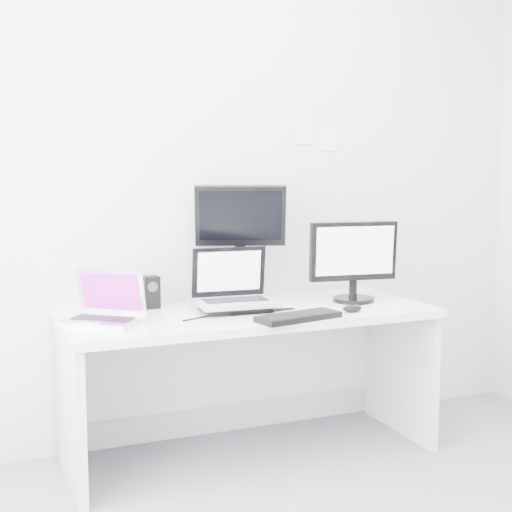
# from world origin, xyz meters

# --- Properties ---
(back_wall) EXTENTS (3.60, 0.00, 3.60)m
(back_wall) POSITION_xyz_m (0.00, 1.60, 1.35)
(back_wall) COLOR silver
(back_wall) RESTS_ON ground
(desk) EXTENTS (1.80, 0.70, 0.73)m
(desk) POSITION_xyz_m (0.00, 1.25, 0.36)
(desk) COLOR white
(desk) RESTS_ON ground
(macbook) EXTENTS (0.42, 0.40, 0.25)m
(macbook) POSITION_xyz_m (-0.73, 1.23, 0.85)
(macbook) COLOR silver
(macbook) RESTS_ON desk
(speaker) EXTENTS (0.11, 0.11, 0.16)m
(speaker) POSITION_xyz_m (-0.43, 1.51, 0.81)
(speaker) COLOR black
(speaker) RESTS_ON desk
(dell_laptop) EXTENTS (0.39, 0.32, 0.31)m
(dell_laptop) POSITION_xyz_m (-0.07, 1.27, 0.89)
(dell_laptop) COLOR #A2A4AA
(dell_laptop) RESTS_ON desk
(rear_monitor) EXTENTS (0.49, 0.31, 0.62)m
(rear_monitor) POSITION_xyz_m (0.03, 1.46, 1.04)
(rear_monitor) COLOR black
(rear_monitor) RESTS_ON desk
(samsung_monitor) EXTENTS (0.49, 0.27, 0.43)m
(samsung_monitor) POSITION_xyz_m (0.59, 1.27, 0.95)
(samsung_monitor) COLOR black
(samsung_monitor) RESTS_ON desk
(keyboard) EXTENTS (0.42, 0.22, 0.03)m
(keyboard) POSITION_xyz_m (0.12, 0.97, 0.74)
(keyboard) COLOR black
(keyboard) RESTS_ON desk
(mouse) EXTENTS (0.12, 0.09, 0.04)m
(mouse) POSITION_xyz_m (0.44, 1.04, 0.75)
(mouse) COLOR black
(mouse) RESTS_ON desk
(wall_note_0) EXTENTS (0.10, 0.00, 0.14)m
(wall_note_0) POSITION_xyz_m (0.45, 1.59, 1.62)
(wall_note_0) COLOR white
(wall_note_0) RESTS_ON back_wall
(wall_note_1) EXTENTS (0.09, 0.00, 0.13)m
(wall_note_1) POSITION_xyz_m (0.60, 1.59, 1.58)
(wall_note_1) COLOR white
(wall_note_1) RESTS_ON back_wall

